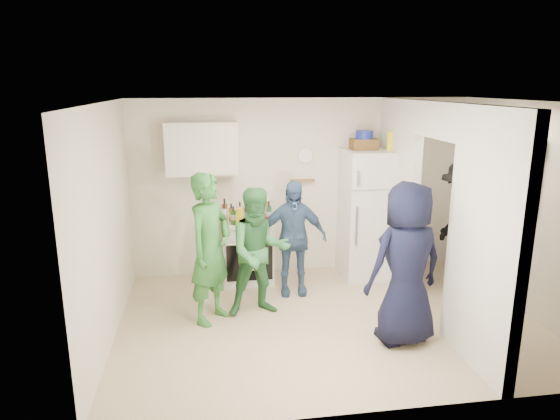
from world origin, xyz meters
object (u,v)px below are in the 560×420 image
at_px(person_denim, 292,238).
at_px(person_navy, 406,264).
at_px(wicker_basket, 364,144).
at_px(person_green_center, 259,252).
at_px(person_nook, 463,229).
at_px(blue_bowl, 364,135).
at_px(fridge, 369,214).
at_px(person_green_left, 210,249).
at_px(stove, 248,251).
at_px(yellow_cup_stack_top, 390,141).

relative_size(person_denim, person_navy, 0.87).
xyz_separation_m(wicker_basket, person_green_center, (-1.57, -1.07, -1.11)).
relative_size(wicker_basket, person_nook, 0.20).
bearing_deg(person_navy, person_denim, -67.64).
bearing_deg(person_nook, person_navy, -42.64).
bearing_deg(blue_bowl, fridge, -26.57).
bearing_deg(person_navy, wicker_basket, -104.98).
height_order(person_green_left, person_denim, person_green_left).
bearing_deg(fridge, person_navy, -96.86).
relative_size(fridge, wicker_basket, 5.17).
bearing_deg(blue_bowl, wicker_basket, 0.00).
relative_size(stove, wicker_basket, 2.43).
bearing_deg(person_green_center, yellow_cup_stack_top, 19.58).
relative_size(fridge, person_nook, 1.02).
bearing_deg(person_navy, fridge, -108.04).
height_order(person_green_left, person_navy, person_green_left).
bearing_deg(yellow_cup_stack_top, person_nook, -45.24).
distance_m(person_green_left, person_nook, 3.21).
xyz_separation_m(stove, yellow_cup_stack_top, (1.94, -0.13, 1.51)).
bearing_deg(wicker_basket, blue_bowl, 0.00).
xyz_separation_m(blue_bowl, person_navy, (-0.13, -1.97, -1.14)).
bearing_deg(wicker_basket, fridge, -26.57).
height_order(blue_bowl, yellow_cup_stack_top, blue_bowl).
xyz_separation_m(wicker_basket, yellow_cup_stack_top, (0.32, -0.15, 0.05)).
relative_size(wicker_basket, person_green_left, 0.20).
distance_m(person_navy, person_nook, 1.60).
bearing_deg(person_green_left, stove, 12.93).
bearing_deg(fridge, person_green_left, -153.50).
bearing_deg(wicker_basket, person_green_left, -151.39).
relative_size(stove, person_navy, 0.49).
relative_size(wicker_basket, blue_bowl, 1.46).
bearing_deg(person_denim, yellow_cup_stack_top, 19.25).
bearing_deg(stove, yellow_cup_stack_top, -3.83).
height_order(wicker_basket, person_green_left, wicker_basket).
distance_m(blue_bowl, person_green_left, 2.69).
height_order(wicker_basket, person_green_center, wicker_basket).
relative_size(yellow_cup_stack_top, person_nook, 0.14).
bearing_deg(stove, person_denim, -43.66).
relative_size(stove, fridge, 0.47).
distance_m(fridge, person_nook, 1.28).
xyz_separation_m(stove, fridge, (1.72, -0.03, 0.48)).
bearing_deg(yellow_cup_stack_top, person_denim, -164.62).
relative_size(person_denim, person_nook, 0.85).
distance_m(stove, fridge, 1.79).
relative_size(blue_bowl, person_nook, 0.14).
bearing_deg(blue_bowl, person_navy, -93.80).
bearing_deg(blue_bowl, person_nook, -40.23).
bearing_deg(person_nook, yellow_cup_stack_top, -129.72).
distance_m(person_denim, person_navy, 1.72).
bearing_deg(blue_bowl, yellow_cup_stack_top, -25.11).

